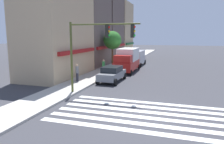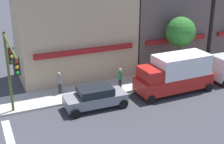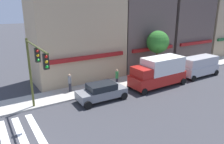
# 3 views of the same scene
# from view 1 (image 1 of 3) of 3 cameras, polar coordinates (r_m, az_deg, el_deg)

# --- Properties ---
(ground_plane) EXTENTS (200.00, 200.00, 0.00)m
(ground_plane) POSITION_cam_1_polar(r_m,az_deg,el_deg) (13.61, 8.12, -10.90)
(ground_plane) COLOR #38383D
(sidewalk_left) EXTENTS (120.00, 3.00, 0.15)m
(sidewalk_left) POSITION_cam_1_polar(r_m,az_deg,el_deg) (16.45, -18.82, -7.42)
(sidewalk_left) COLOR #B2ADA3
(sidewalk_left) RESTS_ON ground_plane
(crosswalk_stripes) EXTENTS (5.37, 10.80, 0.01)m
(crosswalk_stripes) POSITION_cam_1_polar(r_m,az_deg,el_deg) (13.60, 8.12, -10.88)
(crosswalk_stripes) COLOR silver
(crosswalk_stripes) RESTS_ON ground_plane
(storefront_row) EXTENTS (34.36, 5.30, 15.37)m
(storefront_row) POSITION_cam_1_polar(r_m,az_deg,el_deg) (36.80, -4.12, 12.79)
(storefront_row) COLOR tan
(storefront_row) RESTS_ON ground_plane
(traffic_signal) EXTENTS (0.32, 5.64, 5.76)m
(traffic_signal) POSITION_cam_1_polar(r_m,az_deg,el_deg) (16.95, -4.23, 7.82)
(traffic_signal) COLOR #474C1E
(traffic_signal) RESTS_ON ground_plane
(sedan_grey) EXTENTS (4.45, 2.02, 1.59)m
(sedan_grey) POSITION_cam_1_polar(r_m,az_deg,el_deg) (22.59, -0.00, -0.40)
(sedan_grey) COLOR slate
(sedan_grey) RESTS_ON ground_plane
(box_truck_red) EXTENTS (6.23, 2.42, 3.04)m
(box_truck_red) POSITION_cam_1_polar(r_m,az_deg,el_deg) (28.93, 4.03, 3.25)
(box_truck_red) COLOR #B21E19
(box_truck_red) RESTS_ON ground_plane
(van_silver) EXTENTS (5.00, 2.22, 2.34)m
(van_silver) POSITION_cam_1_polar(r_m,az_deg,el_deg) (35.26, 6.50, 3.84)
(van_silver) COLOR #B7B7BC
(van_silver) RESTS_ON ground_plane
(pedestrian_grey_coat) EXTENTS (0.32, 0.32, 1.77)m
(pedestrian_grey_coat) POSITION_cam_1_polar(r_m,az_deg,el_deg) (22.13, -9.08, -0.12)
(pedestrian_grey_coat) COLOR #23232D
(pedestrian_grey_coat) RESTS_ON sidewalk_left
(pedestrian_green_top) EXTENTS (0.32, 0.32, 1.77)m
(pedestrian_green_top) POSITION_cam_1_polar(r_m,az_deg,el_deg) (25.89, -2.23, 1.38)
(pedestrian_green_top) COLOR #23232D
(pedestrian_green_top) RESTS_ON sidewalk_left
(street_tree) EXTENTS (2.59, 2.59, 5.22)m
(street_tree) POSITION_cam_1_polar(r_m,az_deg,el_deg) (31.74, 0.10, 8.28)
(street_tree) COLOR brown
(street_tree) RESTS_ON sidewalk_left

